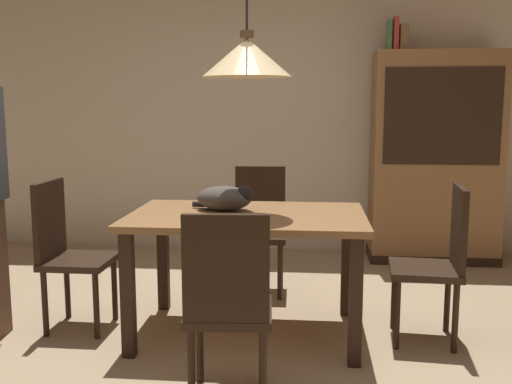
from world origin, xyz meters
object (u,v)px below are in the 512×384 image
at_px(cat_sleeping, 226,198).
at_px(pendant_lamp, 247,57).
at_px(book_red_tall, 395,35).
at_px(chair_near_front, 228,301).
at_px(chair_far_back, 260,223).
at_px(book_green_slim, 389,36).
at_px(hutch_bookcase, 435,162).
at_px(chair_left_side, 67,248).
at_px(chair_right_side, 439,257).
at_px(dining_table, 247,230).
at_px(book_brown_thick, 403,38).

xyz_separation_m(cat_sleeping, pendant_lamp, (0.14, -0.09, 0.84)).
bearing_deg(book_red_tall, chair_near_front, -111.42).
bearing_deg(cat_sleeping, chair_far_back, 80.05).
relative_size(book_green_slim, book_red_tall, 0.93).
bearing_deg(hutch_bookcase, chair_left_side, -144.27).
bearing_deg(hutch_bookcase, chair_far_back, -146.05).
xyz_separation_m(chair_right_side, pendant_lamp, (-1.13, 0.01, 1.15)).
bearing_deg(chair_far_back, chair_near_front, -89.75).
xyz_separation_m(dining_table, book_brown_thick, (1.15, 1.87, 1.31)).
relative_size(dining_table, book_red_tall, 5.00).
distance_m(dining_table, book_red_tall, 2.55).
bearing_deg(pendant_lamp, chair_near_front, -89.65).
bearing_deg(chair_right_side, hutch_bookcase, 79.64).
distance_m(pendant_lamp, hutch_bookcase, 2.50).
relative_size(chair_near_front, pendant_lamp, 0.72).
bearing_deg(pendant_lamp, chair_far_back, 90.16).
height_order(dining_table, book_brown_thick, book_brown_thick).
distance_m(chair_left_side, book_green_slim, 3.22).
bearing_deg(dining_table, chair_right_side, -0.35).
bearing_deg(chair_left_side, book_brown_thick, 39.38).
height_order(dining_table, book_red_tall, book_red_tall).
distance_m(chair_right_side, book_red_tall, 2.39).
distance_m(cat_sleeping, book_red_tall, 2.46).
relative_size(pendant_lamp, book_red_tall, 4.64).
bearing_deg(book_green_slim, pendant_lamp, -118.95).
bearing_deg(book_green_slim, chair_near_front, -110.53).
distance_m(chair_far_back, book_red_tall, 2.09).
xyz_separation_m(dining_table, cat_sleeping, (-0.14, 0.09, 0.18)).
distance_m(cat_sleeping, book_green_slim, 2.43).
relative_size(chair_right_side, cat_sleeping, 2.38).
xyz_separation_m(dining_table, chair_far_back, (-0.00, 0.88, -0.14)).
bearing_deg(pendant_lamp, dining_table, -69.44).
bearing_deg(chair_far_back, chair_left_side, -142.07).
relative_size(chair_near_front, hutch_bookcase, 0.50).
bearing_deg(pendant_lamp, book_brown_thick, 58.41).
relative_size(chair_near_front, cat_sleeping, 2.38).
xyz_separation_m(chair_far_back, chair_right_side, (1.13, -0.89, 0.00)).
xyz_separation_m(chair_near_front, book_brown_thick, (1.15, 2.75, 1.45)).
xyz_separation_m(chair_left_side, book_green_slim, (2.16, 1.87, 1.47)).
bearing_deg(chair_right_side, chair_left_side, 179.81).
xyz_separation_m(chair_right_side, chair_left_side, (-2.26, 0.01, 0.00)).
bearing_deg(book_brown_thick, cat_sleeping, -125.95).
bearing_deg(pendant_lamp, book_red_tall, 59.92).
height_order(chair_left_side, book_green_slim, book_green_slim).
height_order(pendant_lamp, book_red_tall, pendant_lamp).
xyz_separation_m(cat_sleeping, hutch_bookcase, (1.61, 1.78, 0.06)).
bearing_deg(dining_table, chair_near_front, -89.65).
bearing_deg(book_red_tall, chair_left_side, -139.78).
height_order(chair_right_side, chair_near_front, same).
bearing_deg(book_red_tall, dining_table, -120.08).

